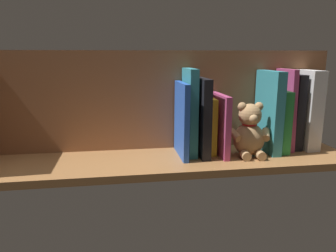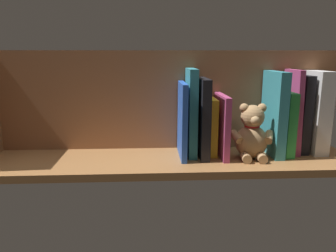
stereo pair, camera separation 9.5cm
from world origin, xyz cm
name	(u,v)px [view 2 (the right image)]	position (x,y,z in cm)	size (l,w,h in cm)	color
ground_plane	(168,161)	(0.00, 0.00, -1.10)	(112.63, 26.29, 2.20)	#9E6B3D
shelf_back_panel	(166,100)	(0.00, -10.89, 15.89)	(112.63, 1.50, 31.79)	#925C39
dictionary_thick_white	(316,112)	(-46.74, -3.70, 12.81)	(4.56, 11.89, 25.62)	silver
book_0	(301,114)	(-42.27, -4.51, 12.14)	(2.81, 10.46, 24.29)	black
book_1	(292,112)	(-39.26, -4.02, 13.01)	(1.63, 11.45, 26.03)	#B23F72
book_2	(284,123)	(-36.29, -2.93, 9.74)	(2.73, 13.63, 19.48)	green
book_3	(274,114)	(-32.66, -2.27, 12.81)	(2.96, 14.96, 25.61)	teal
teddy_bear	(252,134)	(-24.89, 1.70, 7.29)	(13.41, 11.01, 16.56)	tan
book_4	(222,126)	(-16.48, -1.62, 9.37)	(1.76, 16.25, 18.73)	#B23F72
book_5	(211,126)	(-13.78, -4.04, 8.71)	(2.06, 11.41, 17.42)	yellow
book_6	(203,117)	(-10.64, -2.15, 11.82)	(2.64, 15.19, 23.64)	black
book_7	(191,112)	(-7.27, -3.32, 13.21)	(2.52, 12.85, 26.43)	teal
book_8	(182,120)	(-4.43, -1.74, 11.21)	(1.60, 16.02, 22.41)	blue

